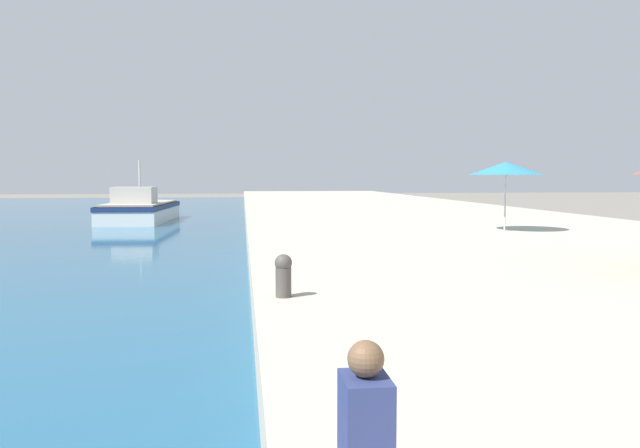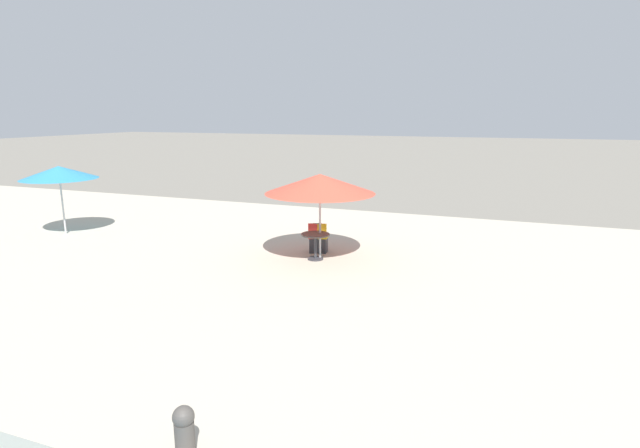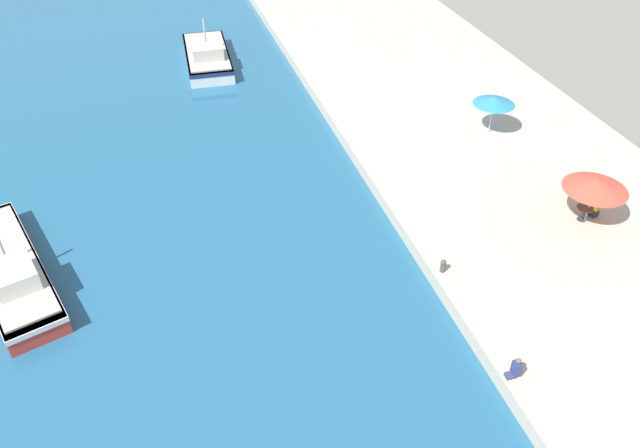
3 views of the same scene
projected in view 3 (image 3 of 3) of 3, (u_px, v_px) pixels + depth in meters
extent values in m
cube|color=#BCB29E|center=(399.00, 58.00, 47.14)|extent=(16.00, 90.00, 0.77)
cube|color=red|center=(11.00, 271.00, 28.11)|extent=(5.22, 9.81, 0.97)
cube|color=silver|center=(9.00, 265.00, 27.88)|extent=(5.30, 9.92, 0.25)
cube|color=#ADA89E|center=(8.00, 262.00, 27.78)|extent=(4.80, 9.02, 0.10)
cube|color=silver|center=(14.00, 275.00, 26.40)|extent=(2.26, 2.51, 0.87)
cube|color=silver|center=(208.00, 58.00, 46.87)|extent=(3.57, 8.17, 0.99)
cube|color=navy|center=(207.00, 53.00, 46.64)|extent=(3.63, 8.25, 0.25)
cube|color=#ADA89E|center=(207.00, 51.00, 46.54)|extent=(3.28, 7.51, 0.10)
cube|color=#B7B2A8|center=(208.00, 52.00, 45.16)|extent=(2.27, 1.88, 0.89)
cylinder|color=#B7B2A8|center=(205.00, 35.00, 45.77)|extent=(0.12, 0.12, 2.37)
cylinder|color=#B7B7B7|center=(590.00, 204.00, 30.06)|extent=(0.06, 0.06, 2.02)
cone|color=#E04C38|center=(596.00, 184.00, 29.37)|extent=(3.05, 3.05, 0.53)
cylinder|color=#B7B7B7|center=(491.00, 117.00, 36.92)|extent=(0.06, 0.06, 2.03)
cone|color=teal|center=(494.00, 101.00, 36.26)|extent=(2.44, 2.44, 0.43)
cylinder|color=#333338|center=(581.00, 219.00, 30.71)|extent=(0.44, 0.44, 0.04)
cylinder|color=#333338|center=(583.00, 214.00, 30.50)|extent=(0.08, 0.08, 0.70)
cylinder|color=#4C4742|center=(585.00, 208.00, 30.28)|extent=(0.80, 0.80, 0.04)
cube|color=#2D2D33|center=(594.00, 212.00, 30.83)|extent=(0.38, 0.38, 0.45)
cube|color=gold|center=(595.00, 208.00, 30.67)|extent=(0.45, 0.45, 0.06)
cube|color=gold|center=(594.00, 205.00, 30.46)|extent=(0.11, 0.40, 0.40)
cube|color=#2D2D33|center=(591.00, 210.00, 30.95)|extent=(0.44, 0.44, 0.45)
cube|color=red|center=(592.00, 206.00, 30.79)|extent=(0.52, 0.52, 0.06)
cube|color=red|center=(591.00, 204.00, 30.55)|extent=(0.21, 0.39, 0.40)
cube|color=#333D5B|center=(510.00, 375.00, 23.11)|extent=(0.38, 0.28, 0.16)
cube|color=navy|center=(517.00, 368.00, 22.93)|extent=(0.26, 0.36, 0.57)
sphere|color=brown|center=(519.00, 361.00, 22.69)|extent=(0.20, 0.20, 0.20)
cylinder|color=#4C4742|center=(443.00, 267.00, 27.60)|extent=(0.24, 0.24, 0.45)
sphere|color=#4C4742|center=(444.00, 262.00, 27.42)|extent=(0.26, 0.26, 0.26)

